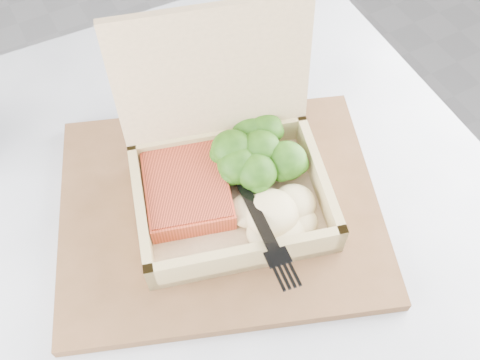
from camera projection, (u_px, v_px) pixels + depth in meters
floor at (306, 166)px, 1.54m from camera, size 4.00×4.00×0.00m
cafe_table at (196, 303)px, 0.75m from camera, size 0.82×0.82×0.72m
serving_tray at (220, 208)px, 0.61m from camera, size 0.44×0.40×0.02m
takeout_container at (226, 160)px, 0.58m from camera, size 0.25×0.24×0.20m
salmon_fillet at (186, 185)px, 0.60m from camera, size 0.12×0.14×0.02m
broccoli_pile at (260, 154)px, 0.61m from camera, size 0.11×0.11×0.04m
mashed_potatoes at (272, 213)px, 0.57m from camera, size 0.10×0.08×0.03m
plastic_fork at (248, 193)px, 0.57m from camera, size 0.05×0.17×0.03m
receipt at (173, 92)px, 0.72m from camera, size 0.12×0.17×0.00m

